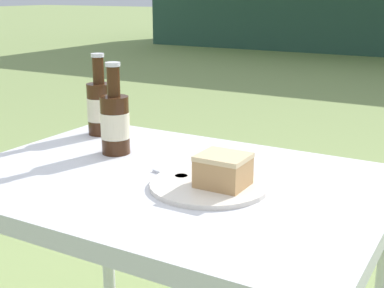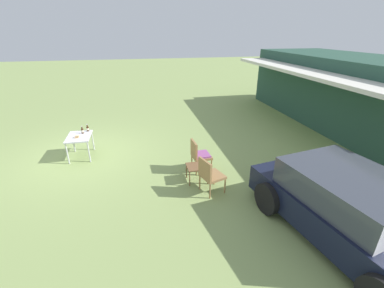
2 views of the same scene
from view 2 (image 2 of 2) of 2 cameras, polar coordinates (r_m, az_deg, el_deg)
name	(u,v)px [view 2 (image 2 of 2)]	position (r m, az deg, el deg)	size (l,w,h in m)	color
ground_plane	(83,156)	(8.63, -23.12, -2.55)	(60.00, 60.00, 0.00)	#8CA35B
cabin_building	(356,93)	(11.96, 32.58, 9.54)	(10.05, 4.64, 2.67)	#284C3D
parked_car	(351,209)	(5.55, 31.87, -12.22)	(4.12, 2.52, 1.26)	black
wicker_chair_cushioned	(199,154)	(6.96, 1.64, -2.25)	(0.53, 0.52, 0.88)	#9E7547
wicker_chair_plain	(210,174)	(6.03, 3.93, -6.63)	(0.62, 0.62, 0.88)	#9E7547
garden_side_table	(197,168)	(6.52, 1.13, -5.27)	(0.46, 0.52, 0.43)	brown
patio_table	(79,138)	(8.39, -23.79, 1.21)	(0.94, 0.67, 0.68)	silver
cake_on_plate	(77,137)	(8.25, -24.14, 1.46)	(0.25, 0.25, 0.08)	silver
cola_bottle_near	(82,131)	(8.52, -23.17, 2.73)	(0.07, 0.07, 0.23)	#381E0F
cola_bottle_far	(88,129)	(8.63, -22.18, 3.17)	(0.07, 0.07, 0.23)	#381E0F
fork	(78,136)	(8.34, -23.97, 1.57)	(0.17, 0.05, 0.01)	silver
loose_bottle_cap	(78,136)	(8.34, -23.95, 1.58)	(0.03, 0.03, 0.01)	silver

